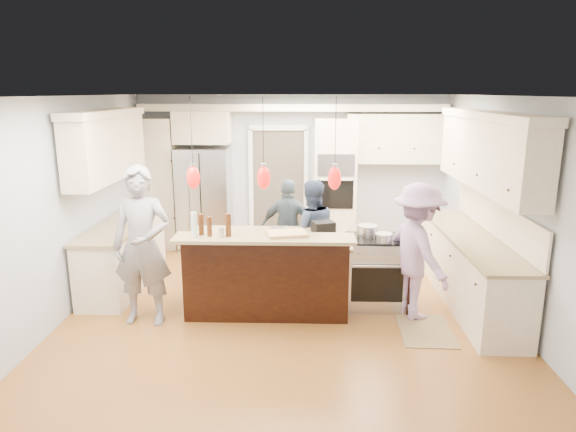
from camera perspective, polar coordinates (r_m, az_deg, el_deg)
name	(u,v)px	position (r m, az deg, el deg)	size (l,w,h in m)	color
ground_plane	(287,308)	(6.81, -0.09, -10.15)	(6.00, 6.00, 0.00)	#AE6F2F
room_shell	(287,170)	(6.30, -0.09, 5.16)	(5.54, 6.04, 2.72)	#B2BCC6
refrigerator	(205,199)	(9.22, -9.25, 1.92)	(0.90, 0.70, 1.80)	#B7B7BC
oven_column	(335,185)	(9.05, 5.20, 3.44)	(0.72, 0.69, 2.30)	#F9E6CA
back_upper_cabinets	(250,155)	(9.10, -4.28, 6.82)	(5.30, 0.61, 2.54)	#F9E6CA
right_counter_run	(475,225)	(7.11, 20.10, -0.98)	(0.64, 3.10, 2.51)	#F9E6CA
left_cabinets	(118,214)	(7.70, -18.41, 0.24)	(0.64, 2.30, 2.51)	#F9E6CA
kitchen_island	(268,271)	(6.71, -2.19, -6.08)	(2.10, 1.46, 1.12)	black
island_range	(376,272)	(6.84, 9.77, -6.12)	(0.82, 0.71, 0.92)	#B7B7BC
pendant_lights	(264,178)	(5.81, -2.72, 4.28)	(1.75, 0.15, 1.03)	black
person_bar_end	(142,246)	(6.34, -15.89, -3.24)	(0.70, 0.46, 1.93)	gray
person_far_left	(311,233)	(7.35, 2.54, -1.94)	(0.75, 0.59, 1.55)	navy
person_far_right	(289,228)	(7.74, 0.11, -1.35)	(0.87, 0.36, 1.49)	#44555F
person_range_side	(417,252)	(6.47, 14.18, -3.85)	(1.10, 0.63, 1.70)	#AA87B6
floor_rug	(425,330)	(6.41, 15.01, -12.17)	(0.61, 0.88, 0.01)	olive
water_bottle	(194,225)	(5.97, -10.40, -0.96)	(0.07, 0.07, 0.29)	silver
beer_bottle_a	(201,224)	(6.06, -9.63, -0.92)	(0.06, 0.06, 0.25)	#41200B
beer_bottle_b	(209,227)	(5.99, -8.72, -1.17)	(0.06, 0.06, 0.23)	#41200B
beer_bottle_c	(228,225)	(5.95, -6.66, -0.99)	(0.07, 0.07, 0.27)	#41200B
drink_can	(222,233)	(5.93, -7.39, -1.84)	(0.06, 0.06, 0.11)	#B7B7BC
cutting_board	(287,234)	(5.99, -0.14, -1.96)	(0.45, 0.32, 0.03)	tan
pot_large	(367,231)	(6.72, 8.81, -1.64)	(0.26, 0.26, 0.15)	#B7B7BC
pot_small	(384,237)	(6.53, 10.59, -2.36)	(0.22, 0.22, 0.11)	#B7B7BC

